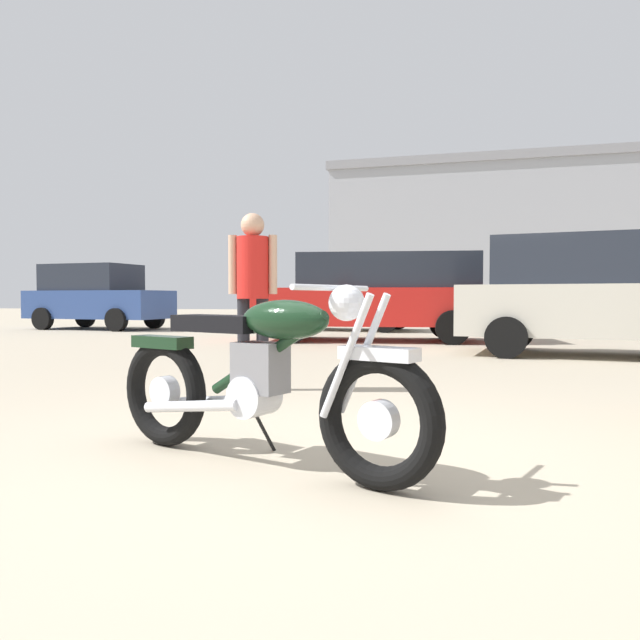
% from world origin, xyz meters
% --- Properties ---
extents(ground_plane, '(80.00, 80.00, 0.00)m').
position_xyz_m(ground_plane, '(0.00, 0.00, 0.00)').
color(ground_plane, tan).
extents(vintage_motorcycle, '(1.94, 0.95, 0.94)m').
position_xyz_m(vintage_motorcycle, '(-0.31, -0.08, 0.45)').
color(vintage_motorcycle, black).
rests_on(vintage_motorcycle, ground_plane).
extents(bystander, '(0.46, 0.30, 1.66)m').
position_xyz_m(bystander, '(-1.12, 2.39, 1.02)').
color(bystander, black).
rests_on(bystander, ground_plane).
extents(silver_sedan_mid, '(4.82, 2.25, 1.74)m').
position_xyz_m(silver_sedan_mid, '(-0.61, 9.12, 0.94)').
color(silver_sedan_mid, black).
rests_on(silver_sedan_mid, ground_plane).
extents(pale_sedan_back, '(4.07, 2.17, 1.78)m').
position_xyz_m(pale_sedan_back, '(-1.72, 12.88, 0.92)').
color(pale_sedan_back, black).
rests_on(pale_sedan_back, ground_plane).
extents(dark_sedan_left, '(4.89, 2.43, 1.74)m').
position_xyz_m(dark_sedan_left, '(4.57, 11.70, 0.94)').
color(dark_sedan_left, black).
rests_on(dark_sedan_left, ground_plane).
extents(blue_hatchback_right, '(4.14, 2.37, 1.78)m').
position_xyz_m(blue_hatchback_right, '(2.79, 6.53, 0.92)').
color(blue_hatchback_right, black).
rests_on(blue_hatchback_right, ground_plane).
extents(white_estate_far, '(4.10, 2.25, 1.78)m').
position_xyz_m(white_estate_far, '(-8.68, 12.15, 0.92)').
color(white_estate_far, black).
rests_on(white_estate_far, ground_plane).
extents(industrial_building, '(19.61, 11.33, 8.86)m').
position_xyz_m(industrial_building, '(3.82, 36.34, 4.44)').
color(industrial_building, '#9EA0A8').
rests_on(industrial_building, ground_plane).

